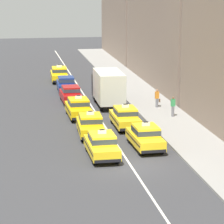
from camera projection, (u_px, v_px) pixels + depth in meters
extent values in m
plane|color=#353538|center=(131.00, 165.00, 38.55)|extent=(160.00, 160.00, 0.00)
cube|color=silver|center=(89.00, 102.00, 57.76)|extent=(0.14, 80.00, 0.01)
cube|color=gray|center=(159.00, 110.00, 53.88)|extent=(4.00, 90.00, 0.15)
cylinder|color=black|center=(88.00, 147.00, 41.57)|extent=(0.25, 0.64, 0.64)
cylinder|color=black|center=(109.00, 146.00, 41.84)|extent=(0.25, 0.64, 0.64)
cylinder|color=black|center=(94.00, 160.00, 38.64)|extent=(0.25, 0.64, 0.64)
cylinder|color=black|center=(117.00, 159.00, 38.90)|extent=(0.25, 0.64, 0.64)
cube|color=yellow|center=(102.00, 147.00, 40.16)|extent=(1.85, 4.52, 0.70)
cube|color=black|center=(102.00, 147.00, 40.15)|extent=(1.87, 4.16, 0.10)
cube|color=yellow|center=(102.00, 138.00, 39.87)|extent=(1.62, 2.12, 0.64)
cube|color=#2D3842|center=(102.00, 138.00, 39.87)|extent=(1.64, 2.14, 0.35)
cube|color=white|center=(102.00, 132.00, 39.77)|extent=(0.56, 0.13, 0.24)
cube|color=black|center=(102.00, 130.00, 39.74)|extent=(0.32, 0.11, 0.06)
cube|color=black|center=(97.00, 142.00, 42.33)|extent=(1.71, 0.16, 0.20)
cube|color=black|center=(108.00, 161.00, 38.10)|extent=(1.71, 0.16, 0.20)
cylinder|color=black|center=(79.00, 127.00, 46.95)|extent=(0.27, 0.65, 0.64)
cylinder|color=black|center=(98.00, 126.00, 47.14)|extent=(0.27, 0.65, 0.64)
cylinder|color=black|center=(82.00, 137.00, 44.00)|extent=(0.27, 0.65, 0.64)
cylinder|color=black|center=(102.00, 137.00, 44.18)|extent=(0.27, 0.65, 0.64)
cube|color=yellow|center=(90.00, 127.00, 45.49)|extent=(1.98, 4.57, 0.70)
cube|color=black|center=(90.00, 126.00, 45.48)|extent=(1.99, 4.21, 0.10)
cube|color=yellow|center=(90.00, 119.00, 45.20)|extent=(1.68, 2.16, 0.64)
cube|color=#2D3842|center=(90.00, 119.00, 45.20)|extent=(1.71, 2.18, 0.35)
cube|color=white|center=(90.00, 113.00, 45.10)|extent=(0.56, 0.14, 0.24)
cube|color=black|center=(90.00, 111.00, 45.07)|extent=(0.32, 0.12, 0.06)
cube|color=black|center=(88.00, 123.00, 47.68)|extent=(1.71, 0.21, 0.20)
cube|color=black|center=(93.00, 138.00, 43.41)|extent=(1.71, 0.21, 0.20)
cylinder|color=black|center=(68.00, 110.00, 52.73)|extent=(0.25, 0.64, 0.64)
cylinder|color=black|center=(84.00, 109.00, 53.00)|extent=(0.25, 0.64, 0.64)
cylinder|color=black|center=(72.00, 118.00, 49.80)|extent=(0.25, 0.64, 0.64)
cylinder|color=black|center=(90.00, 117.00, 50.08)|extent=(0.25, 0.64, 0.64)
cube|color=yellow|center=(78.00, 110.00, 51.32)|extent=(1.90, 4.54, 0.70)
cube|color=black|center=(78.00, 109.00, 51.31)|extent=(1.91, 4.18, 0.10)
cube|color=yellow|center=(78.00, 102.00, 51.03)|extent=(1.64, 2.13, 0.64)
cube|color=#2D3842|center=(78.00, 102.00, 51.03)|extent=(1.66, 2.15, 0.35)
cube|color=white|center=(78.00, 97.00, 50.93)|extent=(0.56, 0.13, 0.24)
cube|color=black|center=(78.00, 95.00, 50.90)|extent=(0.32, 0.12, 0.06)
cube|color=black|center=(75.00, 107.00, 53.49)|extent=(1.71, 0.18, 0.20)
cube|color=black|center=(82.00, 119.00, 49.27)|extent=(1.71, 0.18, 0.20)
cylinder|color=black|center=(62.00, 97.00, 58.60)|extent=(0.25, 0.64, 0.64)
cylinder|color=black|center=(76.00, 96.00, 58.87)|extent=(0.25, 0.64, 0.64)
cylinder|color=black|center=(65.00, 102.00, 55.88)|extent=(0.25, 0.64, 0.64)
cylinder|color=black|center=(80.00, 102.00, 56.15)|extent=(0.25, 0.64, 0.64)
cube|color=maroon|center=(71.00, 96.00, 57.30)|extent=(1.84, 4.33, 0.66)
cube|color=maroon|center=(71.00, 89.00, 57.07)|extent=(1.60, 1.93, 0.60)
cube|color=#2D3842|center=(71.00, 89.00, 57.07)|extent=(1.62, 1.95, 0.33)
cylinder|color=black|center=(58.00, 86.00, 63.81)|extent=(0.25, 0.65, 0.64)
cylinder|color=black|center=(72.00, 86.00, 64.02)|extent=(0.25, 0.65, 0.64)
cylinder|color=black|center=(60.00, 92.00, 61.07)|extent=(0.25, 0.65, 0.64)
cylinder|color=black|center=(74.00, 91.00, 61.28)|extent=(0.25, 0.65, 0.64)
cube|color=navy|center=(66.00, 86.00, 62.47)|extent=(1.85, 4.34, 0.66)
cube|color=navy|center=(66.00, 80.00, 62.24)|extent=(1.60, 1.93, 0.60)
cube|color=#2D3842|center=(66.00, 80.00, 62.24)|extent=(1.62, 1.95, 0.33)
cylinder|color=black|center=(52.00, 77.00, 69.91)|extent=(0.26, 0.65, 0.64)
cylinder|color=black|center=(65.00, 76.00, 70.11)|extent=(0.26, 0.65, 0.64)
cylinder|color=black|center=(53.00, 81.00, 66.96)|extent=(0.26, 0.65, 0.64)
cylinder|color=black|center=(67.00, 81.00, 67.16)|extent=(0.26, 0.65, 0.64)
cube|color=yellow|center=(59.00, 76.00, 68.46)|extent=(1.94, 4.55, 0.70)
cube|color=black|center=(59.00, 75.00, 68.45)|extent=(1.95, 4.20, 0.10)
cube|color=yellow|center=(59.00, 70.00, 68.16)|extent=(1.67, 2.15, 0.64)
cube|color=#2D3842|center=(59.00, 70.00, 68.16)|extent=(1.69, 2.17, 0.35)
cube|color=white|center=(59.00, 66.00, 68.06)|extent=(0.56, 0.14, 0.24)
cube|color=black|center=(59.00, 65.00, 68.03)|extent=(0.32, 0.12, 0.06)
cube|color=black|center=(58.00, 75.00, 70.65)|extent=(1.71, 0.19, 0.20)
cube|color=black|center=(60.00, 81.00, 66.38)|extent=(1.71, 0.19, 0.20)
cylinder|color=black|center=(130.00, 139.00, 43.61)|extent=(0.26, 0.65, 0.64)
cylinder|color=black|center=(150.00, 138.00, 43.90)|extent=(0.26, 0.65, 0.64)
cylinder|color=black|center=(140.00, 151.00, 40.68)|extent=(0.26, 0.65, 0.64)
cylinder|color=black|center=(161.00, 149.00, 40.97)|extent=(0.26, 0.65, 0.64)
cube|color=yellow|center=(145.00, 139.00, 42.21)|extent=(1.93, 4.55, 0.70)
cube|color=black|center=(145.00, 138.00, 42.20)|extent=(1.94, 4.19, 0.10)
cube|color=yellow|center=(146.00, 130.00, 41.92)|extent=(1.66, 2.15, 0.64)
cube|color=#2D3842|center=(146.00, 130.00, 41.92)|extent=(1.68, 2.17, 0.35)
cube|color=white|center=(146.00, 124.00, 41.82)|extent=(0.56, 0.14, 0.24)
cube|color=black|center=(146.00, 122.00, 41.79)|extent=(0.32, 0.12, 0.06)
cube|color=black|center=(137.00, 134.00, 44.38)|extent=(1.71, 0.19, 0.20)
cube|color=black|center=(154.00, 151.00, 40.16)|extent=(1.71, 0.19, 0.20)
cylinder|color=black|center=(112.00, 119.00, 49.36)|extent=(0.24, 0.64, 0.64)
cylinder|color=black|center=(130.00, 119.00, 49.61)|extent=(0.24, 0.64, 0.64)
cylinder|color=black|center=(119.00, 129.00, 46.42)|extent=(0.24, 0.64, 0.64)
cylinder|color=black|center=(138.00, 128.00, 46.67)|extent=(0.24, 0.64, 0.64)
cube|color=yellow|center=(125.00, 119.00, 47.94)|extent=(1.82, 4.51, 0.70)
cube|color=black|center=(125.00, 119.00, 47.93)|extent=(1.84, 4.15, 0.10)
cube|color=yellow|center=(125.00, 111.00, 47.64)|extent=(1.61, 2.11, 0.64)
cube|color=#2D3842|center=(125.00, 111.00, 47.64)|extent=(1.63, 2.13, 0.35)
cube|color=white|center=(125.00, 106.00, 47.55)|extent=(0.56, 0.12, 0.24)
cube|color=black|center=(125.00, 104.00, 47.51)|extent=(0.32, 0.11, 0.06)
cube|color=black|center=(120.00, 116.00, 50.11)|extent=(1.71, 0.15, 0.20)
cube|color=black|center=(131.00, 129.00, 45.87)|extent=(1.71, 0.15, 0.20)
cylinder|color=black|center=(95.00, 99.00, 57.53)|extent=(0.25, 0.64, 0.64)
cylinder|color=black|center=(115.00, 98.00, 57.82)|extent=(0.25, 0.64, 0.64)
cylinder|color=black|center=(101.00, 108.00, 53.77)|extent=(0.25, 0.64, 0.64)
cylinder|color=black|center=(122.00, 107.00, 54.06)|extent=(0.25, 0.64, 0.64)
cube|color=black|center=(104.00, 86.00, 58.38)|extent=(2.13, 2.23, 2.10)
cube|color=#2D3842|center=(102.00, 81.00, 59.34)|extent=(1.93, 0.09, 0.76)
cube|color=beige|center=(109.00, 86.00, 55.12)|extent=(2.37, 5.23, 2.70)
cylinder|color=slate|center=(173.00, 111.00, 51.04)|extent=(0.24, 0.24, 0.89)
cube|color=#338C4C|center=(173.00, 103.00, 50.87)|extent=(0.36, 0.22, 0.61)
sphere|color=brown|center=(173.00, 98.00, 50.78)|extent=(0.20, 0.20, 0.20)
cylinder|color=slate|center=(157.00, 103.00, 54.65)|extent=(0.24, 0.24, 0.80)
cube|color=orange|center=(157.00, 95.00, 54.49)|extent=(0.36, 0.22, 0.64)
sphere|color=#9E7051|center=(157.00, 90.00, 54.39)|extent=(0.20, 0.20, 0.20)
cube|color=brown|center=(160.00, 101.00, 54.64)|extent=(0.10, 0.20, 0.28)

